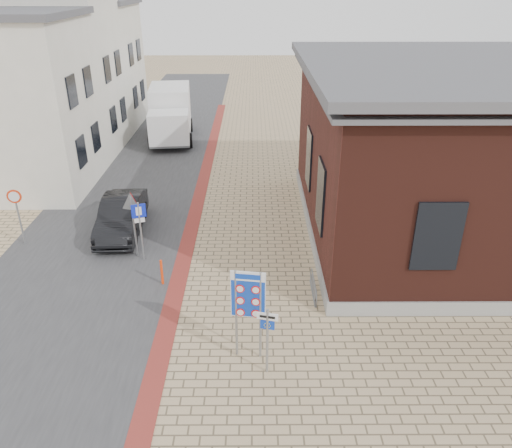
# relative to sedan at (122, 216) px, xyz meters

# --- Properties ---
(ground) EXTENTS (120.00, 120.00, 0.00)m
(ground) POSITION_rel_sedan_xyz_m (4.81, -6.82, -0.73)
(ground) COLOR tan
(ground) RESTS_ON ground
(road_strip) EXTENTS (7.00, 60.00, 0.02)m
(road_strip) POSITION_rel_sedan_xyz_m (-0.69, 8.18, -0.72)
(road_strip) COLOR #38383A
(road_strip) RESTS_ON ground
(curb_strip) EXTENTS (0.60, 40.00, 0.02)m
(curb_strip) POSITION_rel_sedan_xyz_m (2.81, 3.18, -0.72)
(curb_strip) COLOR maroon
(curb_strip) RESTS_ON ground
(brick_building) EXTENTS (13.00, 13.00, 6.80)m
(brick_building) POSITION_rel_sedan_xyz_m (13.81, 0.17, 2.75)
(brick_building) COLOR gray
(brick_building) RESTS_ON ground
(townhouse_near) EXTENTS (7.40, 6.40, 8.30)m
(townhouse_near) POSITION_rel_sedan_xyz_m (-6.18, 5.18, 3.43)
(townhouse_near) COLOR silver
(townhouse_near) RESTS_ON ground
(townhouse_mid) EXTENTS (7.40, 6.40, 9.10)m
(townhouse_mid) POSITION_rel_sedan_xyz_m (-6.18, 11.18, 3.83)
(townhouse_mid) COLOR silver
(townhouse_mid) RESTS_ON ground
(townhouse_far) EXTENTS (7.40, 6.40, 8.30)m
(townhouse_far) POSITION_rel_sedan_xyz_m (-6.18, 17.18, 3.43)
(townhouse_far) COLOR silver
(townhouse_far) RESTS_ON ground
(bike_rack) EXTENTS (0.08, 1.80, 0.60)m
(bike_rack) POSITION_rel_sedan_xyz_m (7.46, -4.62, -0.47)
(bike_rack) COLOR slate
(bike_rack) RESTS_ON ground
(sedan) EXTENTS (1.79, 4.53, 1.47)m
(sedan) POSITION_rel_sedan_xyz_m (0.00, 0.00, 0.00)
(sedan) COLOR black
(sedan) RESTS_ON ground
(box_truck) EXTENTS (3.15, 6.45, 3.25)m
(box_truck) POSITION_rel_sedan_xyz_m (0.08, 13.43, 0.95)
(box_truck) COLOR slate
(box_truck) RESTS_ON ground
(border_sign) EXTENTS (0.94, 0.18, 2.75)m
(border_sign) POSITION_rel_sedan_xyz_m (5.31, -7.66, 1.24)
(border_sign) COLOR gray
(border_sign) RESTS_ON ground
(essen_sign) EXTENTS (0.55, 0.16, 2.04)m
(essen_sign) POSITION_rel_sedan_xyz_m (5.81, -8.32, 0.59)
(essen_sign) COLOR gray
(essen_sign) RESTS_ON ground
(parking_sign) EXTENTS (0.50, 0.21, 2.35)m
(parking_sign) POSITION_rel_sedan_xyz_m (1.31, -2.32, 0.85)
(parking_sign) COLOR gray
(parking_sign) RESTS_ON ground
(yield_sign) EXTENTS (0.88, 0.36, 2.56)m
(yield_sign) POSITION_rel_sedan_xyz_m (1.01, -2.05, 1.23)
(yield_sign) COLOR gray
(yield_sign) RESTS_ON ground
(speed_sign) EXTENTS (0.55, 0.09, 2.34)m
(speed_sign) POSITION_rel_sedan_xyz_m (-3.69, -1.07, 0.83)
(speed_sign) COLOR gray
(speed_sign) RESTS_ON ground
(bollard) EXTENTS (0.11, 0.11, 0.96)m
(bollard) POSITION_rel_sedan_xyz_m (2.30, -4.02, -0.26)
(bollard) COLOR #FF3D0D
(bollard) RESTS_ON ground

